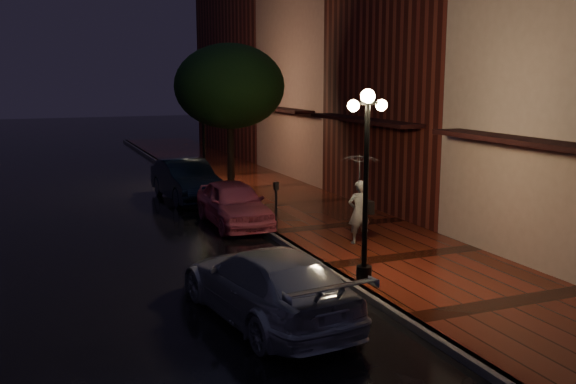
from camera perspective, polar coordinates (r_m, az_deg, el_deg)
name	(u,v)px	position (r m, az deg, el deg)	size (l,w,h in m)	color
ground	(272,237)	(19.21, -1.43, -3.98)	(120.00, 120.00, 0.00)	black
sidewalk	(339,227)	(20.08, 4.59, -3.16)	(4.50, 60.00, 0.15)	#42160B
curb	(272,234)	(19.20, -1.43, -3.77)	(0.25, 60.00, 0.15)	#595451
storefront_mid	(436,54)	(23.72, 13.06, 11.88)	(5.00, 8.00, 11.00)	#511914
storefront_far	(335,81)	(30.60, 4.21, 9.83)	(5.00, 8.00, 9.00)	#8C5951
storefront_extra	(262,71)	(39.81, -2.31, 10.68)	(5.00, 12.00, 10.00)	#511914
streetlamp_near	(366,173)	(14.39, 6.96, 1.67)	(0.96, 0.36, 4.31)	black
streetlamp_far	(204,127)	(27.39, -7.51, 5.74)	(0.96, 0.36, 4.31)	black
street_tree	(230,89)	(24.49, -5.18, 9.11)	(4.16, 4.16, 5.80)	black
pink_car	(234,203)	(20.58, -4.84, -1.00)	(1.70, 4.22, 1.44)	#D05570
navy_car	(186,180)	(25.00, -9.03, 1.06)	(1.65, 4.73, 1.56)	black
silver_car	(267,284)	(12.69, -1.86, -8.19)	(2.02, 4.96, 1.44)	#AEAEB6
woman_with_umbrella	(360,185)	(17.66, 6.40, 0.64)	(1.03, 1.05, 2.49)	silver
parking_meter	(276,201)	(19.08, -1.07, -0.84)	(0.16, 0.13, 1.49)	black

